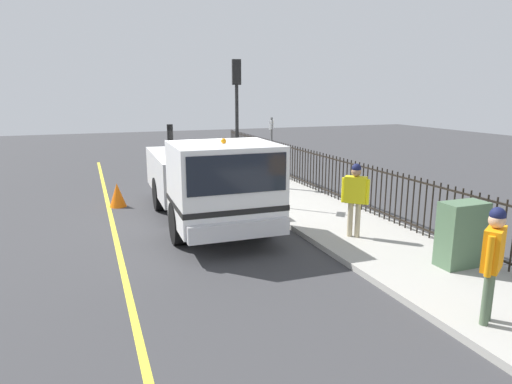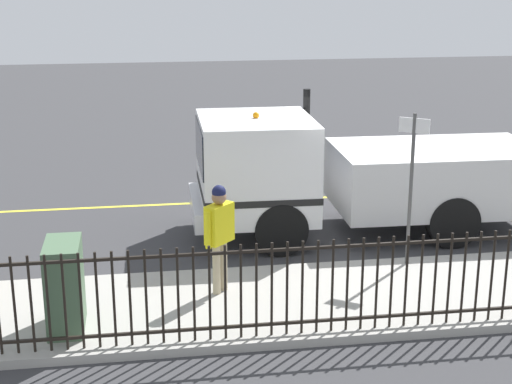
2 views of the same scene
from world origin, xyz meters
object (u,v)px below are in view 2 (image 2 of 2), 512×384
worker_standing (219,227)px  utility_cabinet (65,286)px  street_sign (412,172)px  traffic_cone (433,181)px  work_truck (338,170)px

worker_standing → utility_cabinet: worker_standing is taller
street_sign → traffic_cone: bearing=153.4°
work_truck → traffic_cone: (-2.09, 2.76, -0.89)m
utility_cabinet → traffic_cone: size_ratio=1.73×
utility_cabinet → traffic_cone: bearing=127.4°
work_truck → utility_cabinet: size_ratio=5.35×
utility_cabinet → street_sign: bearing=106.5°
work_truck → worker_standing: 3.74m
worker_standing → utility_cabinet: 2.44m
worker_standing → street_sign: street_sign is taller
utility_cabinet → street_sign: street_sign is taller
street_sign → worker_standing: bearing=-77.8°
worker_standing → street_sign: bearing=-33.7°
utility_cabinet → worker_standing: bearing=112.5°
worker_standing → utility_cabinet: bearing=156.6°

